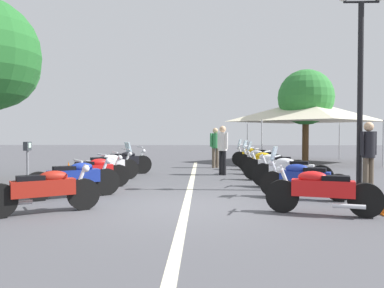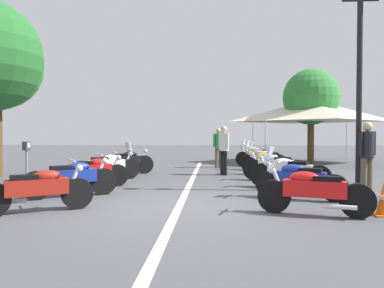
% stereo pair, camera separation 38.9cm
% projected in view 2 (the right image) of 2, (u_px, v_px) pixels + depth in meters
% --- Properties ---
extents(ground_plane, '(80.00, 80.00, 0.00)m').
position_uv_depth(ground_plane, '(179.00, 206.00, 7.78)').
color(ground_plane, '#4C4C51').
extents(lane_centre_stripe, '(16.88, 0.16, 0.01)m').
position_uv_depth(lane_centre_stripe, '(190.00, 184.00, 11.15)').
color(lane_centre_stripe, beige).
rests_on(lane_centre_stripe, ground_plane).
extents(motorcycle_left_row_0, '(1.24, 1.84, 0.99)m').
position_uv_depth(motorcycle_left_row_0, '(38.00, 189.00, 7.14)').
color(motorcycle_left_row_0, black).
rests_on(motorcycle_left_row_0, ground_plane).
extents(motorcycle_left_row_1, '(1.29, 1.92, 1.00)m').
position_uv_depth(motorcycle_left_row_1, '(72.00, 177.00, 8.88)').
color(motorcycle_left_row_1, black).
rests_on(motorcycle_left_row_1, ground_plane).
extents(motorcycle_left_row_2, '(1.11, 1.87, 0.99)m').
position_uv_depth(motorcycle_left_row_2, '(92.00, 171.00, 10.43)').
color(motorcycle_left_row_2, black).
rests_on(motorcycle_left_row_2, ground_plane).
extents(motorcycle_left_row_3, '(1.36, 1.89, 1.22)m').
position_uv_depth(motorcycle_left_row_3, '(107.00, 165.00, 12.05)').
color(motorcycle_left_row_3, black).
rests_on(motorcycle_left_row_3, ground_plane).
extents(motorcycle_left_row_4, '(1.14, 1.94, 1.02)m').
position_uv_depth(motorcycle_left_row_4, '(126.00, 161.00, 13.79)').
color(motorcycle_left_row_4, black).
rests_on(motorcycle_left_row_4, ground_plane).
extents(motorcycle_right_row_0, '(0.90, 2.02, 0.99)m').
position_uv_depth(motorcycle_right_row_0, '(313.00, 191.00, 6.89)').
color(motorcycle_right_row_0, black).
rests_on(motorcycle_right_row_0, ground_plane).
extents(motorcycle_right_row_1, '(1.02, 1.95, 1.19)m').
position_uv_depth(motorcycle_right_row_1, '(299.00, 179.00, 8.58)').
color(motorcycle_right_row_1, black).
rests_on(motorcycle_right_row_1, ground_plane).
extents(motorcycle_right_row_2, '(1.08, 2.07, 1.01)m').
position_uv_depth(motorcycle_right_row_2, '(289.00, 172.00, 10.22)').
color(motorcycle_right_row_2, black).
rests_on(motorcycle_right_row_2, ground_plane).
extents(motorcycle_right_row_3, '(0.91, 2.03, 1.02)m').
position_uv_depth(motorcycle_right_row_3, '(275.00, 166.00, 11.89)').
color(motorcycle_right_row_3, black).
rests_on(motorcycle_right_row_3, ground_plane).
extents(motorcycle_right_row_4, '(0.95, 1.92, 1.21)m').
position_uv_depth(motorcycle_right_row_4, '(268.00, 162.00, 13.54)').
color(motorcycle_right_row_4, black).
rests_on(motorcycle_right_row_4, ground_plane).
extents(motorcycle_right_row_5, '(1.05, 1.87, 1.21)m').
position_uv_depth(motorcycle_right_row_5, '(263.00, 159.00, 15.18)').
color(motorcycle_right_row_5, black).
rests_on(motorcycle_right_row_5, ground_plane).
extents(motorcycle_right_row_6, '(0.96, 2.02, 1.22)m').
position_uv_depth(motorcycle_right_row_6, '(258.00, 156.00, 16.97)').
color(motorcycle_right_row_6, black).
rests_on(motorcycle_right_row_6, ground_plane).
extents(street_lamp_twin_globe, '(0.32, 1.22, 5.21)m').
position_uv_depth(street_lamp_twin_globe, '(360.00, 54.00, 9.61)').
color(street_lamp_twin_globe, black).
rests_on(street_lamp_twin_globe, ground_plane).
extents(parking_meter, '(0.19, 0.15, 1.29)m').
position_uv_depth(parking_meter, '(27.00, 157.00, 9.53)').
color(parking_meter, slate).
rests_on(parking_meter, ground_plane).
extents(traffic_cone_0, '(0.36, 0.36, 0.61)m').
position_uv_depth(traffic_cone_0, '(383.00, 200.00, 6.86)').
color(traffic_cone_0, orange).
rests_on(traffic_cone_0, ground_plane).
extents(traffic_cone_1, '(0.36, 0.36, 0.61)m').
position_uv_depth(traffic_cone_1, '(70.00, 171.00, 11.98)').
color(traffic_cone_1, orange).
rests_on(traffic_cone_1, ground_plane).
extents(bystander_0, '(0.44, 0.36, 1.77)m').
position_uv_depth(bystander_0, '(224.00, 146.00, 13.54)').
color(bystander_0, black).
rests_on(bystander_0, ground_plane).
extents(bystander_1, '(0.32, 0.47, 1.73)m').
position_uv_depth(bystander_1, '(218.00, 144.00, 16.33)').
color(bystander_1, brown).
rests_on(bystander_1, ground_plane).
extents(bystander_2, '(0.32, 0.49, 1.79)m').
position_uv_depth(bystander_2, '(367.00, 151.00, 9.42)').
color(bystander_2, brown).
rests_on(bystander_2, ground_plane).
extents(roadside_tree_1, '(2.76, 2.76, 4.68)m').
position_uv_depth(roadside_tree_1, '(311.00, 97.00, 18.72)').
color(roadside_tree_1, brown).
rests_on(roadside_tree_1, ground_plane).
extents(event_tent, '(5.94, 5.94, 3.20)m').
position_uv_depth(event_tent, '(311.00, 111.00, 19.20)').
color(event_tent, beige).
rests_on(event_tent, ground_plane).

